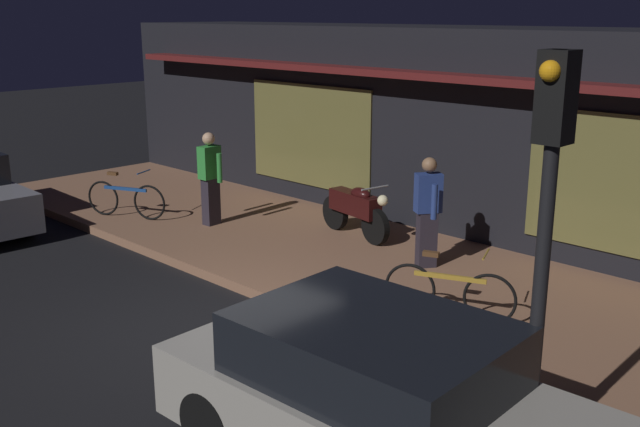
{
  "coord_description": "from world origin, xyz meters",
  "views": [
    {
      "loc": [
        7.01,
        -5.21,
        3.87
      ],
      "look_at": [
        -0.39,
        2.4,
        0.95
      ],
      "focal_mm": 41.4,
      "sensor_mm": 36.0,
      "label": 1
    }
  ],
  "objects_px": {
    "motorcycle": "(356,208)",
    "traffic_light_pole": "(547,198)",
    "bicycle_parked": "(126,199)",
    "person_bystander": "(428,210)",
    "bicycle_extra": "(449,292)",
    "person_photographer": "(210,177)",
    "parked_car_far": "(382,402)"
  },
  "relations": [
    {
      "from": "bicycle_parked",
      "to": "bicycle_extra",
      "type": "bearing_deg",
      "value": 2.22
    },
    {
      "from": "bicycle_extra",
      "to": "person_photographer",
      "type": "height_order",
      "value": "person_photographer"
    },
    {
      "from": "parked_car_far",
      "to": "motorcycle",
      "type": "bearing_deg",
      "value": 133.41
    },
    {
      "from": "person_photographer",
      "to": "person_bystander",
      "type": "xyz_separation_m",
      "value": [
        4.14,
        0.84,
        0.0
      ]
    },
    {
      "from": "motorcycle",
      "to": "person_photographer",
      "type": "distance_m",
      "value": 2.71
    },
    {
      "from": "person_photographer",
      "to": "parked_car_far",
      "type": "relative_size",
      "value": 0.4
    },
    {
      "from": "person_bystander",
      "to": "motorcycle",
      "type": "bearing_deg",
      "value": 167.3
    },
    {
      "from": "person_photographer",
      "to": "parked_car_far",
      "type": "bearing_deg",
      "value": -26.97
    },
    {
      "from": "bicycle_extra",
      "to": "parked_car_far",
      "type": "xyz_separation_m",
      "value": [
        1.33,
        -2.92,
        0.2
      ]
    },
    {
      "from": "bicycle_extra",
      "to": "traffic_light_pole",
      "type": "distance_m",
      "value": 3.62
    },
    {
      "from": "bicycle_parked",
      "to": "traffic_light_pole",
      "type": "distance_m",
      "value": 9.61
    },
    {
      "from": "bicycle_extra",
      "to": "person_photographer",
      "type": "distance_m",
      "value": 5.56
    },
    {
      "from": "traffic_light_pole",
      "to": "parked_car_far",
      "type": "relative_size",
      "value": 0.87
    },
    {
      "from": "motorcycle",
      "to": "traffic_light_pole",
      "type": "xyz_separation_m",
      "value": [
        5.36,
        -3.86,
        1.83
      ]
    },
    {
      "from": "bicycle_extra",
      "to": "motorcycle",
      "type": "bearing_deg",
      "value": 150.14
    },
    {
      "from": "person_bystander",
      "to": "traffic_light_pole",
      "type": "height_order",
      "value": "traffic_light_pole"
    },
    {
      "from": "bicycle_parked",
      "to": "traffic_light_pole",
      "type": "relative_size",
      "value": 0.42
    },
    {
      "from": "person_photographer",
      "to": "traffic_light_pole",
      "type": "relative_size",
      "value": 0.46
    },
    {
      "from": "traffic_light_pole",
      "to": "person_bystander",
      "type": "bearing_deg",
      "value": 136.11
    },
    {
      "from": "bicycle_extra",
      "to": "traffic_light_pole",
      "type": "xyz_separation_m",
      "value": [
        2.23,
        -2.07,
        1.97
      ]
    },
    {
      "from": "motorcycle",
      "to": "person_bystander",
      "type": "height_order",
      "value": "person_bystander"
    },
    {
      "from": "person_photographer",
      "to": "person_bystander",
      "type": "height_order",
      "value": "same"
    },
    {
      "from": "bicycle_parked",
      "to": "person_photographer",
      "type": "relative_size",
      "value": 0.91
    },
    {
      "from": "bicycle_extra",
      "to": "traffic_light_pole",
      "type": "relative_size",
      "value": 0.43
    },
    {
      "from": "person_bystander",
      "to": "parked_car_far",
      "type": "relative_size",
      "value": 0.4
    },
    {
      "from": "bicycle_parked",
      "to": "motorcycle",
      "type": "bearing_deg",
      "value": 28.15
    },
    {
      "from": "motorcycle",
      "to": "bicycle_extra",
      "type": "distance_m",
      "value": 3.62
    },
    {
      "from": "bicycle_extra",
      "to": "person_photographer",
      "type": "bearing_deg",
      "value": 174.21
    },
    {
      "from": "bicycle_parked",
      "to": "person_bystander",
      "type": "xyz_separation_m",
      "value": [
        5.63,
        1.67,
        0.52
      ]
    },
    {
      "from": "motorcycle",
      "to": "bicycle_parked",
      "type": "height_order",
      "value": "motorcycle"
    },
    {
      "from": "person_photographer",
      "to": "parked_car_far",
      "type": "distance_m",
      "value": 7.69
    },
    {
      "from": "bicycle_parked",
      "to": "person_photographer",
      "type": "height_order",
      "value": "person_photographer"
    }
  ]
}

